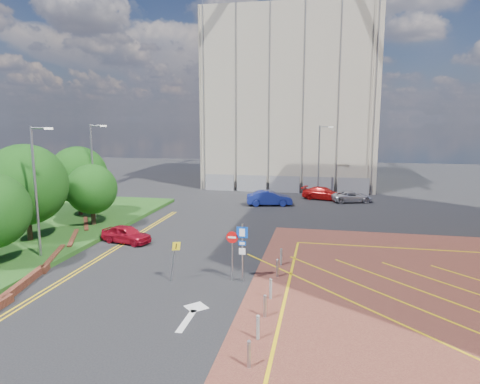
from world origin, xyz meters
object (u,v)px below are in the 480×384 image
(tree_d, at_px, (78,175))
(car_silver_back, at_px, (352,197))
(lamp_left_far, at_px, (93,168))
(warning_sign, at_px, (174,256))
(tree_c, at_px, (92,189))
(car_red_left, at_px, (126,234))
(car_red_back, at_px, (324,193))
(sign_cluster, at_px, (238,247))
(car_blue_back, at_px, (269,198))
(tree_b, at_px, (26,185))
(lamp_back, at_px, (320,158))
(lamp_left_near, at_px, (36,187))

(tree_d, xyz_separation_m, car_silver_back, (24.10, 12.37, -3.28))
(lamp_left_far, distance_m, warning_sign, 16.63)
(tree_c, relative_size, tree_d, 0.81)
(car_red_left, bearing_deg, car_silver_back, -27.94)
(car_red_left, xyz_separation_m, car_red_back, (13.65, 19.71, 0.05))
(sign_cluster, bearing_deg, car_blue_back, 92.90)
(tree_b, bearing_deg, sign_cluster, -14.26)
(tree_c, height_order, tree_d, tree_d)
(tree_c, xyz_separation_m, warning_sign, (10.41, -9.73, -1.76))
(tree_c, bearing_deg, car_blue_back, 43.19)
(tree_b, relative_size, tree_d, 1.11)
(lamp_back, xyz_separation_m, warning_sign, (-7.17, -27.73, -2.93))
(tree_b, bearing_deg, car_red_left, 13.98)
(lamp_left_far, relative_size, car_blue_back, 1.74)
(tree_b, relative_size, tree_c, 1.38)
(tree_d, bearing_deg, car_blue_back, 29.65)
(lamp_left_near, height_order, warning_sign, lamp_left_near)
(tree_d, xyz_separation_m, warning_sign, (13.41, -12.73, -2.44))
(tree_d, bearing_deg, tree_c, -45.00)
(lamp_left_near, bearing_deg, car_red_left, 53.48)
(car_red_left, bearing_deg, tree_d, 63.19)
(warning_sign, relative_size, car_blue_back, 0.49)
(tree_c, distance_m, car_silver_back, 26.23)
(lamp_left_far, bearing_deg, tree_c, -65.29)
(lamp_left_far, relative_size, car_red_back, 1.71)
(lamp_left_near, distance_m, lamp_left_far, 10.20)
(car_silver_back, bearing_deg, sign_cluster, 145.68)
(car_red_back, bearing_deg, sign_cluster, -175.03)
(warning_sign, bearing_deg, lamp_left_near, 169.51)
(lamp_left_far, bearing_deg, car_red_back, 36.91)
(tree_c, height_order, lamp_left_far, lamp_left_far)
(tree_d, height_order, car_blue_back, tree_d)
(lamp_left_near, bearing_deg, tree_d, 110.35)
(tree_b, xyz_separation_m, sign_cluster, (15.80, -4.02, -2.28))
(lamp_left_far, xyz_separation_m, car_red_left, (5.42, -5.38, -4.03))
(tree_b, bearing_deg, car_red_back, 46.62)
(sign_cluster, distance_m, car_silver_back, 25.49)
(lamp_left_near, xyz_separation_m, car_silver_back, (20.02, 23.37, -4.07))
(tree_d, height_order, car_red_left, tree_d)
(lamp_left_far, bearing_deg, tree_b, -98.77)
(lamp_back, height_order, car_red_left, lamp_back)
(tree_c, relative_size, lamp_back, 0.61)
(lamp_left_near, xyz_separation_m, warning_sign, (9.33, -1.73, -3.23))
(car_red_back, relative_size, car_silver_back, 1.11)
(car_blue_back, bearing_deg, warning_sign, 161.82)
(car_red_left, xyz_separation_m, car_silver_back, (16.60, 18.75, -0.04))
(warning_sign, distance_m, car_red_back, 27.19)
(tree_d, distance_m, car_silver_back, 27.29)
(tree_b, bearing_deg, car_blue_back, 49.01)
(tree_c, xyz_separation_m, tree_d, (-3.00, 3.00, 0.68))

